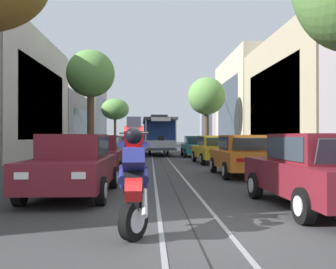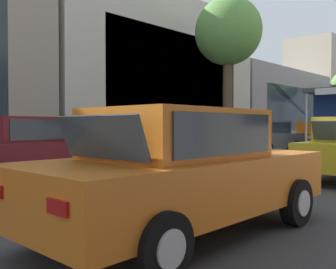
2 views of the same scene
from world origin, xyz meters
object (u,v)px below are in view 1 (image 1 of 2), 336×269
at_px(parked_car_maroon_near_left, 74,165).
at_px(parked_car_orange_second_right, 242,155).
at_px(street_tree_kerb_left_mid, 115,110).
at_px(parked_car_yellow_mid_right, 213,149).
at_px(parked_car_orange_fifth_left, 127,145).
at_px(motorcycle_with_rider, 134,171).
at_px(parked_car_teal_fourth_right, 195,146).
at_px(cable_car_trolley, 158,135).
at_px(parked_car_grey_mid_left, 111,149).
at_px(parked_car_maroon_near_right, 317,171).
at_px(parked_car_grey_fourth_left, 120,147).
at_px(street_tree_kerb_right_second, 207,97).
at_px(parked_car_maroon_second_left, 98,155).
at_px(street_tree_kerb_left_second, 91,75).

height_order(parked_car_maroon_near_left, parked_car_orange_second_right, same).
bearing_deg(parked_car_maroon_near_left, street_tree_kerb_left_mid, 93.75).
distance_m(parked_car_maroon_near_left, parked_car_yellow_mid_right, 12.53).
relative_size(parked_car_orange_fifth_left, parked_car_orange_second_right, 1.01).
xyz_separation_m(street_tree_kerb_left_mid, motorcycle_with_rider, (4.10, -40.37, -3.98)).
bearing_deg(parked_car_teal_fourth_right, cable_car_trolley, 123.80).
distance_m(parked_car_maroon_near_left, parked_car_grey_mid_left, 11.30).
xyz_separation_m(parked_car_maroon_near_right, parked_car_orange_second_right, (0.06, 6.49, 0.00)).
distance_m(parked_car_grey_fourth_left, parked_car_orange_fifth_left, 5.49).
distance_m(parked_car_maroon_near_left, parked_car_orange_second_right, 7.12).
bearing_deg(street_tree_kerb_right_second, parked_car_orange_second_right, -95.40).
bearing_deg(street_tree_kerb_left_mid, parked_car_maroon_near_left, -86.25).
distance_m(street_tree_kerb_left_mid, motorcycle_with_rider, 40.77).
bearing_deg(parked_car_grey_fourth_left, parked_car_orange_second_right, -65.77).
relative_size(parked_car_maroon_near_left, motorcycle_with_rider, 2.35).
bearing_deg(parked_car_orange_second_right, cable_car_trolley, 99.20).
bearing_deg(motorcycle_with_rider, parked_car_maroon_second_left, 101.34).
distance_m(parked_car_maroon_near_right, cable_car_trolley, 24.34).
relative_size(parked_car_teal_fourth_right, street_tree_kerb_left_second, 0.56).
distance_m(parked_car_maroon_near_right, motorcycle_with_rider, 4.16).
bearing_deg(parked_car_teal_fourth_right, street_tree_kerb_left_mid, 112.84).
distance_m(parked_car_maroon_near_right, street_tree_kerb_right_second, 28.89).
bearing_deg(motorcycle_with_rider, parked_car_teal_fourth_right, 80.34).
height_order(parked_car_maroon_near_right, street_tree_kerb_left_mid, street_tree_kerb_left_mid).
bearing_deg(parked_car_orange_second_right, parked_car_maroon_near_left, -140.84).
distance_m(parked_car_maroon_second_left, parked_car_yellow_mid_right, 8.22).
distance_m(cable_car_trolley, motorcycle_with_rider, 25.96).
relative_size(parked_car_grey_fourth_left, cable_car_trolley, 0.48).
xyz_separation_m(parked_car_maroon_second_left, cable_car_trolley, (2.78, 16.88, 0.86)).
bearing_deg(street_tree_kerb_left_second, parked_car_grey_mid_left, -70.62).
bearing_deg(parked_car_maroon_near_right, street_tree_kerb_left_mid, 101.51).
relative_size(parked_car_maroon_second_left, street_tree_kerb_left_second, 0.56).
relative_size(parked_car_grey_fourth_left, street_tree_kerb_left_mid, 0.69).
relative_size(parked_car_orange_fifth_left, cable_car_trolley, 0.48).
bearing_deg(parked_car_maroon_near_right, parked_car_yellow_mid_right, 89.45).
xyz_separation_m(parked_car_grey_fourth_left, parked_car_teal_fourth_right, (5.65, 0.78, 0.00)).
xyz_separation_m(parked_car_maroon_second_left, parked_car_grey_fourth_left, (-0.12, 11.99, 0.00)).
bearing_deg(motorcycle_with_rider, parked_car_maroon_near_right, 25.18).
distance_m(parked_car_maroon_second_left, motorcycle_with_rider, 9.23).
distance_m(parked_car_orange_second_right, parked_car_yellow_mid_right, 6.72).
bearing_deg(parked_car_grey_mid_left, cable_car_trolley, 75.00).
bearing_deg(parked_car_orange_second_right, parked_car_maroon_second_left, 171.97).
height_order(parked_car_maroon_near_left, parked_car_maroon_near_right, same).
bearing_deg(parked_car_orange_fifth_left, parked_car_orange_second_right, -73.07).
xyz_separation_m(street_tree_kerb_right_second, motorcycle_with_rider, (-5.90, -30.20, -4.53)).
bearing_deg(street_tree_kerb_left_second, parked_car_maroon_near_right, -67.92).
height_order(parked_car_maroon_near_left, street_tree_kerb_left_second, street_tree_kerb_left_second).
bearing_deg(street_tree_kerb_left_mid, parked_car_maroon_second_left, -85.83).
relative_size(parked_car_maroon_near_right, street_tree_kerb_left_mid, 0.69).
bearing_deg(cable_car_trolley, parked_car_maroon_near_right, -83.39).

